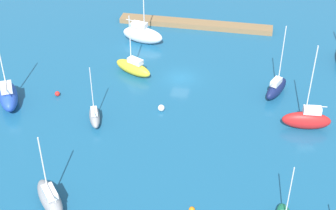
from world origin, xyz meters
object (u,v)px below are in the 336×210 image
(pier_dock, at_px, (195,24))
(sailboat_white_lone_north, at_px, (142,34))
(sailboat_gray_along_channel, at_px, (50,198))
(sailboat_red_far_north, at_px, (307,119))
(mooring_buoy_orange, at_px, (192,210))
(sailboat_gray_far_south, at_px, (95,116))
(mooring_buoy_white, at_px, (161,108))
(sailboat_navy_east_end, at_px, (276,88))
(sailboat_yellow_lone_south, at_px, (133,67))
(mooring_buoy_red, at_px, (57,94))
(sailboat_blue_off_beacon, at_px, (8,95))

(pier_dock, height_order, sailboat_white_lone_north, sailboat_white_lone_north)
(sailboat_white_lone_north, height_order, sailboat_gray_along_channel, sailboat_white_lone_north)
(sailboat_red_far_north, distance_m, mooring_buoy_orange, 20.25)
(sailboat_gray_far_south, height_order, mooring_buoy_white, sailboat_gray_far_south)
(sailboat_gray_along_channel, distance_m, mooring_buoy_orange, 14.40)
(sailboat_navy_east_end, height_order, sailboat_yellow_lone_south, sailboat_navy_east_end)
(pier_dock, height_order, mooring_buoy_red, pier_dock)
(mooring_buoy_orange, bearing_deg, mooring_buoy_red, -39.42)
(sailboat_gray_along_channel, bearing_deg, mooring_buoy_white, -62.55)
(sailboat_yellow_lone_south, relative_size, sailboat_gray_along_channel, 1.05)
(sailboat_red_far_north, xyz_separation_m, sailboat_blue_off_beacon, (38.28, 2.25, 0.11))
(sailboat_yellow_lone_south, xyz_separation_m, mooring_buoy_orange, (-12.50, 25.05, -0.80))
(sailboat_yellow_lone_south, height_order, sailboat_blue_off_beacon, sailboat_blue_off_beacon)
(sailboat_white_lone_north, bearing_deg, sailboat_red_far_north, -25.02)
(sailboat_red_far_north, bearing_deg, sailboat_gray_along_channel, 30.12)
(sailboat_navy_east_end, height_order, sailboat_white_lone_north, sailboat_white_lone_north)
(sailboat_gray_far_south, distance_m, mooring_buoy_white, 8.69)
(pier_dock, xyz_separation_m, sailboat_gray_far_south, (8.32, 29.69, 0.44))
(sailboat_white_lone_north, height_order, mooring_buoy_white, sailboat_white_lone_north)
(sailboat_yellow_lone_south, xyz_separation_m, sailboat_white_lone_north, (1.00, -9.90, 0.35))
(mooring_buoy_orange, bearing_deg, sailboat_red_far_north, -125.24)
(sailboat_yellow_lone_south, distance_m, sailboat_gray_along_channel, 27.04)
(sailboat_red_far_north, xyz_separation_m, sailboat_gray_far_south, (26.01, 3.77, -0.44))
(pier_dock, distance_m, sailboat_white_lone_north, 10.64)
(mooring_buoy_red, relative_size, mooring_buoy_white, 0.79)
(sailboat_gray_along_channel, xyz_separation_m, mooring_buoy_orange, (-14.25, -1.93, -0.77))
(mooring_buoy_red, bearing_deg, mooring_buoy_orange, 140.58)
(sailboat_gray_far_south, bearing_deg, sailboat_red_far_north, -103.96)
(sailboat_navy_east_end, xyz_separation_m, sailboat_gray_along_channel, (22.17, 25.38, -0.02))
(mooring_buoy_red, height_order, mooring_buoy_white, mooring_buoy_white)
(mooring_buoy_white, bearing_deg, sailboat_blue_off_beacon, 6.99)
(sailboat_red_far_north, distance_m, sailboat_gray_far_south, 26.29)
(sailboat_blue_off_beacon, bearing_deg, sailboat_white_lone_north, -61.00)
(mooring_buoy_red, bearing_deg, mooring_buoy_white, 177.18)
(pier_dock, xyz_separation_m, sailboat_navy_east_end, (-13.94, 18.99, 0.65))
(pier_dock, relative_size, mooring_buoy_red, 38.01)
(sailboat_yellow_lone_south, distance_m, sailboat_white_lone_north, 9.95)
(sailboat_gray_far_south, xyz_separation_m, sailboat_gray_along_channel, (-0.09, 14.68, 0.19))
(sailboat_blue_off_beacon, relative_size, sailboat_white_lone_north, 1.00)
(sailboat_yellow_lone_south, distance_m, sailboat_blue_off_beacon, 17.76)
(sailboat_gray_far_south, relative_size, mooring_buoy_orange, 12.63)
(sailboat_white_lone_north, bearing_deg, sailboat_yellow_lone_south, -73.04)
(pier_dock, distance_m, mooring_buoy_white, 25.73)
(pier_dock, bearing_deg, mooring_buoy_orange, 98.08)
(pier_dock, bearing_deg, sailboat_gray_along_channel, 79.50)
(mooring_buoy_red, bearing_deg, pier_dock, -121.26)
(sailboat_gray_far_south, distance_m, mooring_buoy_orange, 19.20)
(pier_dock, distance_m, sailboat_gray_far_south, 30.84)
(pier_dock, xyz_separation_m, sailboat_red_far_north, (-17.70, 25.92, 0.88))
(sailboat_blue_off_beacon, distance_m, sailboat_white_lone_north, 24.48)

